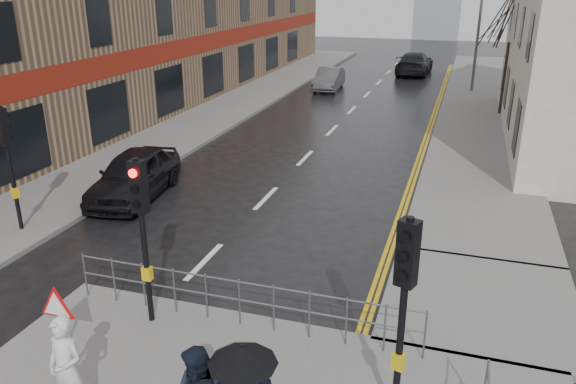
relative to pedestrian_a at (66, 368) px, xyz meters
The scene contains 17 objects.
ground 2.71m from the pedestrian_a, 98.95° to the left, with size 120.00×120.00×0.00m, color black.
left_pavement 26.41m from the pedestrian_a, 105.13° to the left, with size 4.00×44.00×0.14m, color #605E5B.
right_pavement 28.17m from the pedestrian_a, 77.47° to the left, with size 4.00×40.00×0.14m, color #605E5B.
pavement_bridge_right 8.26m from the pedestrian_a, 41.91° to the left, with size 4.00×4.20×0.14m, color #605E5B.
building_left_terrace 27.73m from the pedestrian_a, 116.84° to the left, with size 8.00×42.00×10.00m, color #8D6E51.
traffic_signal_near_left 3.05m from the pedestrian_a, 94.08° to the left, with size 0.28×0.27×3.40m.
traffic_signal_near_right 5.23m from the pedestrian_a, 17.10° to the left, with size 0.34×0.33×3.40m.
traffic_signal_far_left 8.18m from the pedestrian_a, 137.03° to the left, with size 0.34×0.33×3.40m.
guard_railing_front 3.46m from the pedestrian_a, 63.17° to the left, with size 7.14×0.04×1.00m.
warning_sign 1.75m from the pedestrian_a, 133.02° to the left, with size 0.80×0.07×1.35m.
street_lamp 31.18m from the pedestrian_a, 79.90° to the left, with size 1.83×0.25×8.00m.
tree_near 25.83m from the pedestrian_a, 73.81° to the left, with size 2.40×2.40×6.58m.
tree_far 33.54m from the pedestrian_a, 76.82° to the left, with size 2.40×2.40×5.64m.
pedestrian_a is the anchor object (origin of this frame).
car_parked 9.87m from the pedestrian_a, 116.42° to the left, with size 1.78×4.41×1.50m, color black.
car_mid 28.96m from the pedestrian_a, 95.91° to the left, with size 1.41×4.03×1.33m, color #404144.
car_far 36.66m from the pedestrian_a, 87.66° to the left, with size 2.23×5.50×1.60m, color black.
Camera 1 is at (5.74, -8.13, 6.55)m, focal length 35.00 mm.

